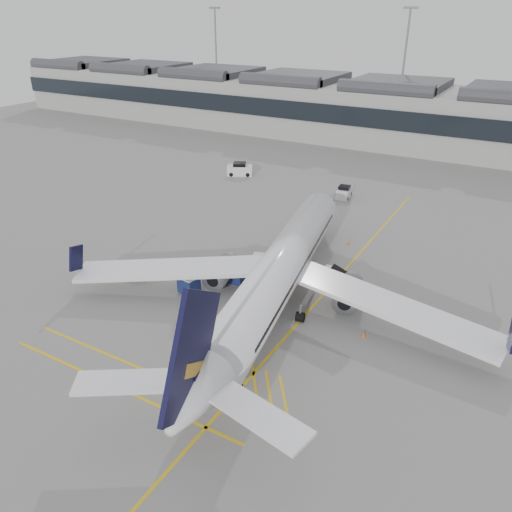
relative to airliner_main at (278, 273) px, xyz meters
The scene contains 17 objects.
ground 8.53m from the airliner_main, 152.73° to the right, with size 220.00×220.00×0.00m, color gray.
terminal 68.75m from the airliner_main, 95.81° to the left, with size 200.00×20.45×12.40m.
light_masts 83.61m from the airliner_main, 95.97° to the left, with size 113.00×0.60×25.45m.
apron_markings 7.86m from the airliner_main, 64.63° to the left, with size 0.25×60.00×0.01m, color gold.
airliner_main is the anchor object (origin of this frame).
belt_loader 8.13m from the airliner_main, 65.43° to the left, with size 4.28×1.57×1.74m.
baggage_cart_a 7.63m from the airliner_main, 132.48° to the left, with size 2.00×1.82×1.74m.
baggage_cart_b 7.56m from the airliner_main, 146.51° to the left, with size 1.71×1.49×1.61m.
baggage_cart_c 6.11m from the airliner_main, 165.96° to the left, with size 2.00×1.72×1.94m.
baggage_cart_d 9.05m from the airliner_main, 162.65° to the right, with size 2.12×1.83×2.02m.
ramp_agent_a 6.49m from the airliner_main, 89.79° to the left, with size 0.72×0.47×1.97m, color orange.
ramp_agent_b 4.34m from the airliner_main, 158.02° to the right, with size 0.78×0.61×1.61m, color #E95F0C.
pushback_tug 15.45m from the airliner_main, behind, with size 2.52×1.78×1.30m.
safety_cone_nose 16.21m from the airliner_main, 85.90° to the left, with size 0.36×0.36×0.50m, color #F24C0A.
safety_cone_engine 9.37m from the airliner_main, ahead, with size 0.36×0.36×0.50m, color #F24C0A.
service_van_left 41.20m from the airliner_main, 126.51° to the left, with size 4.63×3.72×2.13m.
service_van_mid 31.96m from the airliner_main, 99.66° to the left, with size 2.09×3.56×1.73m.
Camera 1 is at (25.22, -32.24, 25.13)m, focal length 35.00 mm.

